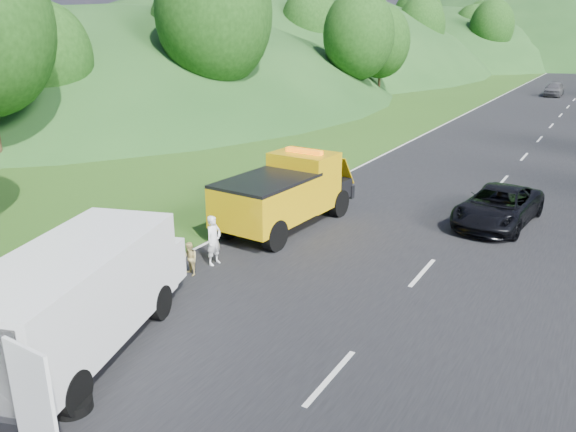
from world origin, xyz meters
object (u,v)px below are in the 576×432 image
Objects in this scene: white_van at (78,295)px; tow_truck at (287,192)px; worker at (35,426)px; passing_suv at (496,224)px; child at (191,276)px; suitcase at (164,247)px; woman at (215,264)px; spare_tire at (74,410)px.

tow_truck is at bearing 74.42° from white_van.
tow_truck reaches higher than white_van.
worker reaches higher than passing_suv.
child is 1.83m from suitcase.
passing_suv is (4.88, 15.57, 0.00)m from worker.
woman is 7.63m from worker.
tow_truck is 11.08m from spare_tire.
spare_tire is at bearing 68.46° from worker.
white_van is 4.89× the size of woman.
woman reaches higher than passing_suv.
woman is 7.05m from spare_tire.
woman is at bearing 100.34° from worker.
passing_suv is (6.09, 13.42, -1.39)m from white_van.
woman is at bearing -123.30° from passing_suv.
worker is 7.95m from suitcase.
tow_truck reaches higher than suitcase.
spare_tire is at bearing -101.67° from passing_suv.
tow_truck is 1.29× the size of passing_suv.
worker reaches higher than suitcase.
woman is at bearing -88.03° from tow_truck.
child is at bearing 79.86° from white_van.
suitcase is at bearing 113.35° from worker.
woman is 1.00m from child.
woman is 0.32× the size of passing_suv.
white_van reaches higher than woman.
white_van reaches higher than suitcase.
worker is 2.57× the size of spare_tire.
woman is at bearing 105.78° from spare_tire.
child is 6.13m from spare_tire.
worker is at bearing -64.19° from suitcase.
tow_truck is 9.37m from white_van.
tow_truck is 8.45× the size of spare_tire.
child reaches higher than spare_tire.
woman is at bearing 105.53° from child.
suitcase is at bearing 178.47° from child.
white_van is 3.93× the size of worker.
woman is 10.46m from passing_suv.
tow_truck is 4.85m from suitcase.
white_van reaches higher than passing_suv.
white_van is at bearing -65.78° from suitcase.
tow_truck is 3.29× the size of worker.
tow_truck is 11.69m from worker.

